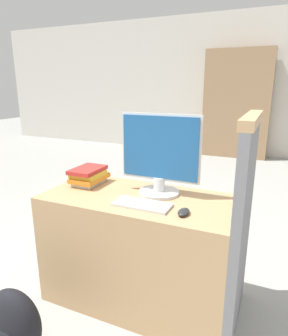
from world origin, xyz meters
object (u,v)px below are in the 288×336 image
object	(u,v)px
mouse	(184,212)
book_stack	(89,176)
backpack	(13,325)
monitor	(160,156)
keyboard	(142,205)

from	to	relation	value
mouse	book_stack	world-z (taller)	book_stack
book_stack	backpack	xyz separation A→B (m)	(0.01, -0.76, -0.61)
monitor	backpack	xyz separation A→B (m)	(-0.51, -0.78, -0.80)
mouse	backpack	world-z (taller)	mouse
mouse	book_stack	xyz separation A→B (m)	(-0.76, 0.23, 0.05)
book_stack	mouse	bearing A→B (deg)	-16.63
keyboard	backpack	xyz separation A→B (m)	(-0.50, -0.55, -0.56)
keyboard	mouse	size ratio (longest dim) A/B	3.17
backpack	book_stack	bearing A→B (deg)	90.58
mouse	book_stack	bearing A→B (deg)	163.37
keyboard	book_stack	distance (m)	0.55
keyboard	backpack	distance (m)	0.93
keyboard	book_stack	bearing A→B (deg)	157.58
book_stack	backpack	world-z (taller)	book_stack
book_stack	backpack	distance (m)	0.97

